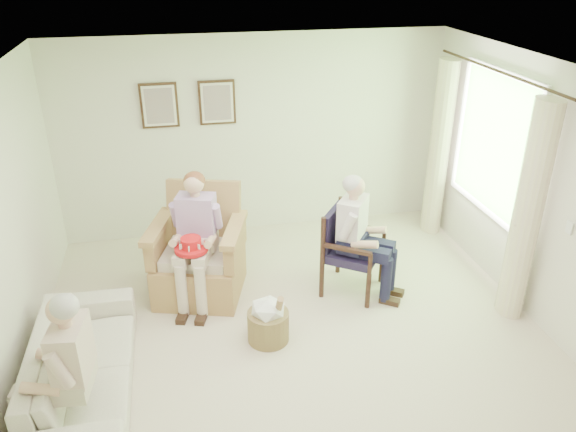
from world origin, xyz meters
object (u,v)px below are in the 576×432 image
object	(u,v)px
person_wicker	(197,230)
person_sofa	(66,363)
wood_armchair	(351,245)
person_dark	(357,230)
hatbox	(268,320)
sofa	(82,367)
wicker_armchair	(199,261)
red_hat	(191,246)

from	to	relation	value
person_wicker	person_sofa	xyz separation A→B (m)	(-1.09, -1.72, -0.14)
wood_armchair	person_wicker	world-z (taller)	person_wicker
person_dark	hatbox	xyz separation A→B (m)	(-1.09, -0.63, -0.56)
sofa	person_dark	size ratio (longest dim) A/B	1.49
wicker_armchair	person_sofa	bearing A→B (deg)	-103.24
sofa	hatbox	xyz separation A→B (m)	(1.69, 0.41, -0.06)
person_wicker	person_dark	distance (m)	1.70
person_dark	red_hat	distance (m)	1.76
person_dark	hatbox	world-z (taller)	person_dark
sofa	hatbox	size ratio (longest dim) A/B	3.36
person_wicker	hatbox	size ratio (longest dim) A/B	2.37
red_hat	wicker_armchair	bearing A→B (deg)	77.68
hatbox	wicker_armchair	bearing A→B (deg)	120.26
person_dark	red_hat	size ratio (longest dim) A/B	3.91
wicker_armchair	sofa	size ratio (longest dim) A/B	0.59
person_dark	sofa	bearing A→B (deg)	145.67
person_wicker	person_dark	size ratio (longest dim) A/B	1.05
wood_armchair	hatbox	world-z (taller)	wood_armchair
wood_armchair	person_wicker	bearing A→B (deg)	122.49
hatbox	red_hat	bearing A→B (deg)	134.76
person_wicker	wicker_armchair	bearing A→B (deg)	106.84
sofa	hatbox	world-z (taller)	hatbox
wicker_armchair	sofa	distance (m)	1.80
person_wicker	hatbox	world-z (taller)	person_wicker
person_wicker	person_sofa	world-z (taller)	person_wicker
person_dark	person_sofa	xyz separation A→B (m)	(-2.77, -1.49, -0.08)
wicker_armchair	person_wicker	distance (m)	0.50
wicker_armchair	hatbox	world-z (taller)	wicker_armchair
sofa	red_hat	world-z (taller)	red_hat
wood_armchair	person_sofa	distance (m)	3.23
person_sofa	person_wicker	bearing A→B (deg)	154.45
person_wicker	hatbox	bearing A→B (deg)	-38.59
person_sofa	wood_armchair	bearing A→B (deg)	127.46
person_wicker	person_sofa	distance (m)	2.04
red_hat	person_dark	bearing A→B (deg)	-1.55
wicker_armchair	person_dark	size ratio (longest dim) A/B	0.88
wicker_armchair	person_dark	xyz separation A→B (m)	(1.68, -0.39, 0.41)
wicker_armchair	sofa	bearing A→B (deg)	-110.43
hatbox	wood_armchair	bearing A→B (deg)	35.98
wood_armchair	person_sofa	size ratio (longest dim) A/B	0.76
sofa	hatbox	distance (m)	1.74
wood_armchair	red_hat	bearing A→B (deg)	128.73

